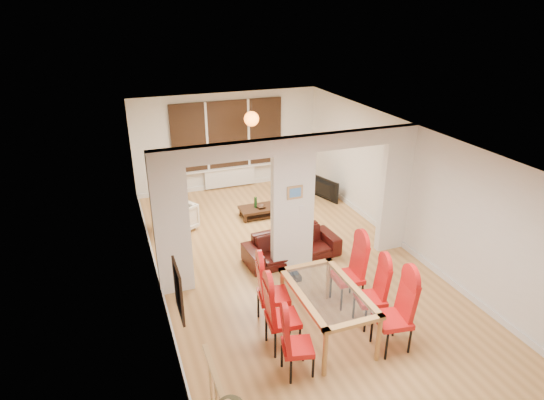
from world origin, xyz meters
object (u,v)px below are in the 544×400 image
sofa (292,246)px  bottle (256,202)px  dining_chair_rb (371,294)px  dining_chair_lb (283,314)px  television (322,189)px  person (173,198)px  dining_table (327,312)px  armchair (178,217)px  dining_chair_rc (348,273)px  bowl (261,207)px  dining_chair_lc (274,291)px  dining_chair_la (298,342)px  coffee_table (262,211)px  dining_chair_ra (393,314)px

sofa → bottle: (-0.06, 2.07, 0.11)m
sofa → dining_chair_rb: bearing=-85.0°
dining_chair_lb → television: bearing=64.2°
person → bottle: size_ratio=5.97×
dining_chair_lb → dining_chair_rb: size_ratio=1.08×
dining_table → armchair: dining_table is taller
sofa → armchair: (-1.92, 2.01, 0.04)m
dining_chair_rc → sofa: size_ratio=0.61×
sofa → television: size_ratio=1.95×
dining_table → bowl: 4.28m
dining_chair_rb → dining_chair_lc: bearing=169.7°
television → bowl: size_ratio=4.68×
dining_chair_la → television: size_ratio=1.05×
person → coffee_table: (2.08, 0.13, -0.71)m
bottle → dining_chair_rb: bearing=-84.2°
bottle → dining_chair_rc: bearing=-84.4°
dining_chair_lb → dining_chair_rc: 1.54m
dining_chair_lc → armchair: bearing=112.4°
dining_chair_ra → armchair: 5.41m
coffee_table → television: bearing=13.4°
dining_chair_la → sofa: 3.07m
dining_chair_la → person: (-0.87, 4.78, 0.33)m
dining_chair_lb → dining_chair_lc: size_ratio=0.99×
coffee_table → bottle: size_ratio=3.83×
dining_chair_lb → coffee_table: size_ratio=1.08×
dining_table → sofa: dining_table is taller
sofa → coffee_table: sofa is taller
dining_chair_lb → bowl: dining_chair_lb is taller
dining_table → television: size_ratio=1.71×
coffee_table → bottle: 0.31m
dining_chair_ra → bowl: dining_chair_ra is taller
sofa → coffee_table: (0.09, 2.05, -0.15)m
dining_chair_lb → bottle: size_ratio=4.14×
dining_chair_rb → dining_chair_rc: dining_chair_rc is taller
television → dining_chair_lb: bearing=130.2°
sofa → television: television is taller
dining_chair_ra → sofa: bearing=106.1°
dining_chair_rc → bottle: 3.76m
person → television: size_ratio=1.71×
dining_chair_la → bowl: 5.00m
dining_chair_ra → sofa: (-0.37, 2.88, -0.31)m
sofa → dining_chair_lc: bearing=-125.3°
television → dining_table: bearing=136.8°
sofa → dining_chair_rc: bearing=-84.1°
dining_chair_rc → television: dining_chair_rc is taller
dining_chair_rc → coffee_table: bearing=96.0°
coffee_table → dining_chair_la: bearing=-103.8°
bottle → armchair: bearing=-178.2°
dining_chair_ra → dining_chair_rc: 1.21m
television → bowl: 1.88m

